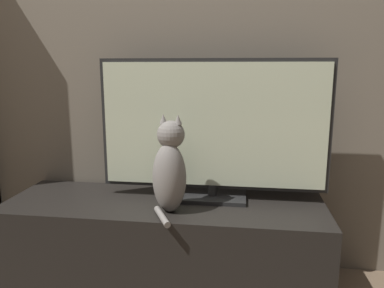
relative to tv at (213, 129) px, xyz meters
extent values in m
cube|color=#756B5B|center=(-0.24, 0.22, 0.49)|extent=(4.80, 0.05, 2.60)
cube|color=black|center=(-0.24, -0.08, -0.58)|extent=(1.59, 0.51, 0.45)
cube|color=black|center=(0.00, 0.00, -0.35)|extent=(0.34, 0.20, 0.02)
cylinder|color=black|center=(0.00, 0.00, -0.31)|extent=(0.04, 0.04, 0.05)
cube|color=black|center=(0.00, 0.00, 0.02)|extent=(1.13, 0.02, 0.65)
cube|color=beige|center=(0.00, -0.01, 0.02)|extent=(1.10, 0.01, 0.61)
ellipsoid|color=gray|center=(-0.18, -0.20, -0.20)|extent=(0.18, 0.16, 0.32)
ellipsoid|color=black|center=(-0.17, -0.15, -0.21)|extent=(0.09, 0.06, 0.18)
sphere|color=gray|center=(-0.18, -0.18, 0.00)|extent=(0.14, 0.14, 0.13)
cone|color=gray|center=(-0.21, -0.17, 0.07)|extent=(0.04, 0.04, 0.04)
cone|color=gray|center=(-0.14, -0.18, 0.07)|extent=(0.04, 0.04, 0.04)
cylinder|color=gray|center=(-0.20, -0.30, -0.34)|extent=(0.11, 0.19, 0.03)
camera|label=1|loc=(0.15, -1.82, 0.30)|focal=35.00mm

